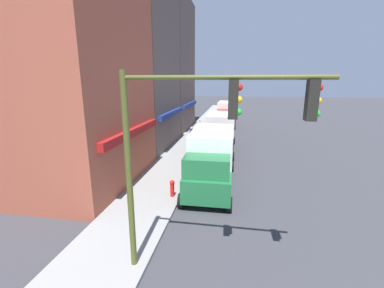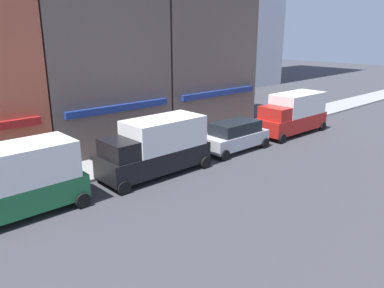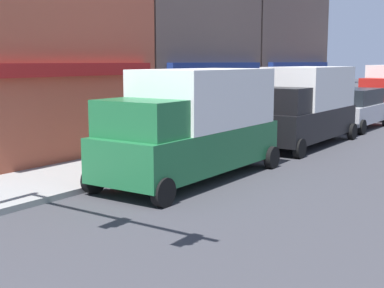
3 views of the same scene
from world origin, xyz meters
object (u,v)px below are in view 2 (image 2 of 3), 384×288
suv_silver (235,135)px  pedestrian_white_shirt (191,132)px  pedestrian_blue_shirt (134,145)px  box_truck_black (156,146)px  box_truck_red (293,113)px  box_truck_green (8,182)px

suv_silver → pedestrian_white_shirt: size_ratio=2.66×
pedestrian_white_shirt → pedestrian_blue_shirt: 4.42m
box_truck_black → pedestrian_blue_shirt: bearing=85.4°
box_truck_red → pedestrian_white_shirt: 8.53m
box_truck_green → box_truck_black: bearing=-0.8°
box_truck_green → box_truck_black: size_ratio=1.00×
box_truck_black → pedestrian_white_shirt: (4.59, 2.39, -0.51)m
box_truck_red → pedestrian_white_shirt: (-8.17, 2.39, -0.51)m
suv_silver → pedestrian_white_shirt: bearing=125.5°
box_truck_black → pedestrian_white_shirt: bearing=26.8°
pedestrian_white_shirt → pedestrian_blue_shirt: (-4.42, 0.05, 0.00)m
pedestrian_blue_shirt → box_truck_red: bearing=157.6°
suv_silver → pedestrian_white_shirt: suv_silver is taller
suv_silver → pedestrian_white_shirt: (-1.72, 2.39, 0.04)m
box_truck_green → pedestrian_blue_shirt: (7.62, 2.43, -0.51)m
box_truck_black → pedestrian_blue_shirt: (0.17, 2.43, -0.51)m
box_truck_green → suv_silver: bearing=-0.8°
box_truck_black → box_truck_red: bearing=-0.7°
pedestrian_blue_shirt → box_truck_black: bearing=74.6°
box_truck_green → pedestrian_white_shirt: box_truck_green is taller
box_truck_green → pedestrian_blue_shirt: box_truck_green is taller
suv_silver → box_truck_red: bearing=-0.2°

